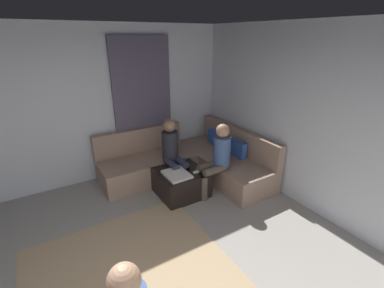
{
  "coord_description": "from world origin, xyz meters",
  "views": [
    {
      "loc": [
        1.79,
        -0.46,
        2.5
      ],
      "look_at": [
        -1.63,
        1.63,
        0.85
      ],
      "focal_mm": 24.9,
      "sensor_mm": 36.0,
      "label": 1
    }
  ],
  "objects": [
    {
      "name": "person_on_couch_back",
      "position": [
        -1.35,
        1.93,
        0.66
      ],
      "size": [
        0.3,
        0.6,
        1.2
      ],
      "rotation": [
        0.0,
        0.0,
        3.14
      ],
      "color": "brown",
      "rests_on": "ground_plane"
    },
    {
      "name": "coffee_mug",
      "position": [
        -1.84,
        1.58,
        0.47
      ],
      "size": [
        0.08,
        0.08,
        0.1
      ],
      "primitive_type": "cylinder",
      "color": "#334C72",
      "rests_on": "ottoman"
    },
    {
      "name": "wall_left",
      "position": [
        -2.94,
        0.0,
        1.35
      ],
      "size": [
        0.12,
        6.0,
        2.7
      ],
      "primitive_type": "cube",
      "color": "silver",
      "rests_on": "ground_plane"
    },
    {
      "name": "curtain_panel",
      "position": [
        -2.84,
        1.3,
        1.25
      ],
      "size": [
        0.06,
        1.1,
        2.5
      ],
      "primitive_type": "cube",
      "color": "#595166",
      "rests_on": "ground_plane"
    },
    {
      "name": "sectional_couch",
      "position": [
        -2.08,
        1.88,
        0.28
      ],
      "size": [
        2.1,
        2.55,
        0.87
      ],
      "color": "#9E7F6B",
      "rests_on": "ground_plane"
    },
    {
      "name": "person_on_couch_side",
      "position": [
        -1.93,
        1.43,
        0.66
      ],
      "size": [
        0.6,
        0.3,
        1.2
      ],
      "rotation": [
        0.0,
        0.0,
        -1.57
      ],
      "color": "#2D3347",
      "rests_on": "ground_plane"
    },
    {
      "name": "wall_back",
      "position": [
        0.0,
        2.94,
        1.35
      ],
      "size": [
        6.0,
        0.12,
        2.7
      ],
      "primitive_type": "cube",
      "color": "silver",
      "rests_on": "ground_plane"
    },
    {
      "name": "game_remote",
      "position": [
        -1.44,
        1.62,
        0.43
      ],
      "size": [
        0.05,
        0.15,
        0.02
      ],
      "primitive_type": "cube",
      "color": "white",
      "rests_on": "ottoman"
    },
    {
      "name": "folded_blanket",
      "position": [
        -1.52,
        1.28,
        0.44
      ],
      "size": [
        0.44,
        0.36,
        0.04
      ],
      "primitive_type": "cube",
      "color": "white",
      "rests_on": "ottoman"
    },
    {
      "name": "ottoman",
      "position": [
        -1.62,
        1.4,
        0.21
      ],
      "size": [
        0.76,
        0.76,
        0.42
      ],
      "primitive_type": "cube",
      "color": "black",
      "rests_on": "ground_plane"
    }
  ]
}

